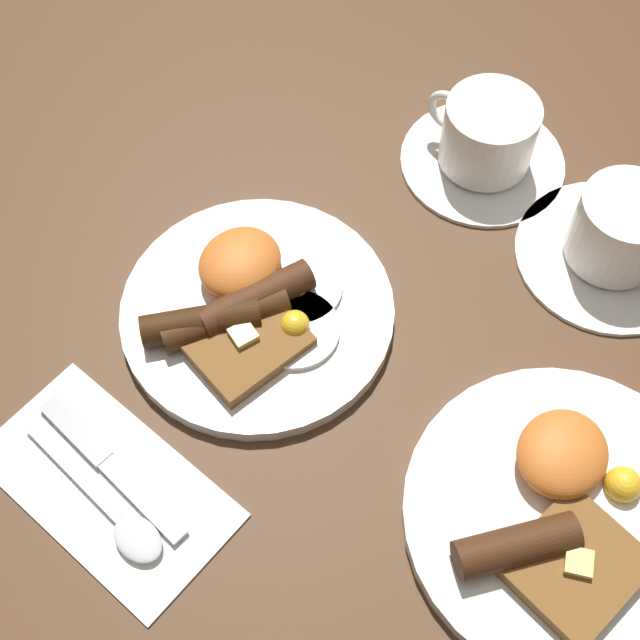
% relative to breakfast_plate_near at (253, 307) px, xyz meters
% --- Properties ---
extents(ground_plane, '(3.00, 3.00, 0.00)m').
position_rel_breakfast_plate_near_xyz_m(ground_plane, '(-0.00, 0.00, -0.02)').
color(ground_plane, '#4C301C').
extents(breakfast_plate_near, '(0.24, 0.24, 0.05)m').
position_rel_breakfast_plate_near_xyz_m(breakfast_plate_near, '(0.00, 0.00, 0.00)').
color(breakfast_plate_near, white).
rests_on(breakfast_plate_near, ground_plane).
extents(breakfast_plate_far, '(0.25, 0.25, 0.05)m').
position_rel_breakfast_plate_near_xyz_m(breakfast_plate_far, '(0.00, 0.31, -0.00)').
color(breakfast_plate_far, white).
rests_on(breakfast_plate_far, ground_plane).
extents(teacup_near, '(0.16, 0.16, 0.08)m').
position_rel_breakfast_plate_near_xyz_m(teacup_near, '(-0.27, 0.07, 0.02)').
color(teacup_near, white).
rests_on(teacup_near, ground_plane).
extents(teacup_far, '(0.17, 0.17, 0.08)m').
position_rel_breakfast_plate_near_xyz_m(teacup_far, '(-0.24, 0.22, 0.02)').
color(teacup_far, white).
rests_on(teacup_far, ground_plane).
extents(napkin, '(0.13, 0.21, 0.01)m').
position_rel_breakfast_plate_near_xyz_m(napkin, '(0.19, -0.00, -0.01)').
color(napkin, white).
rests_on(napkin, ground_plane).
extents(knife, '(0.04, 0.16, 0.01)m').
position_rel_breakfast_plate_near_xyz_m(knife, '(0.18, -0.01, -0.01)').
color(knife, silver).
rests_on(knife, napkin).
extents(spoon, '(0.04, 0.16, 0.01)m').
position_rel_breakfast_plate_near_xyz_m(spoon, '(0.21, 0.04, -0.01)').
color(spoon, silver).
rests_on(spoon, napkin).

